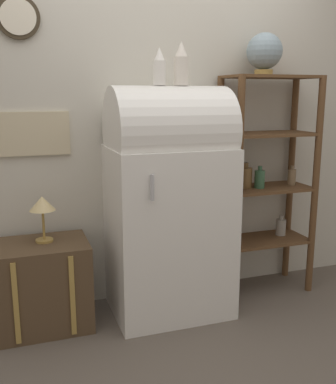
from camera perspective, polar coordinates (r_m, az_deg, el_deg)
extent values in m
plane|color=#60564C|center=(3.05, 1.74, -16.59)|extent=(12.00, 12.00, 0.00)
cube|color=beige|center=(3.21, -1.79, 10.15)|extent=(7.00, 0.05, 2.70)
cylinder|color=#382D1E|center=(3.06, -18.52, 20.32)|extent=(0.26, 0.03, 0.26)
cylinder|color=beige|center=(3.04, -18.51, 20.37)|extent=(0.21, 0.01, 0.21)
cube|color=#C6B793|center=(3.04, -16.95, 7.08)|extent=(0.48, 0.02, 0.28)
cube|color=white|center=(3.04, 0.12, -4.97)|extent=(0.77, 0.60, 1.14)
cylinder|color=white|center=(2.91, 0.13, 7.77)|extent=(0.76, 0.57, 0.57)
cylinder|color=#B7B7BC|center=(2.59, -2.02, 0.56)|extent=(0.02, 0.02, 0.15)
cube|color=brown|center=(3.03, -15.68, -11.32)|extent=(0.59, 0.43, 0.56)
cube|color=#AD8942|center=(2.83, -18.76, -13.33)|extent=(0.03, 0.01, 0.50)
cube|color=#AD8942|center=(2.84, -12.03, -12.80)|extent=(0.03, 0.01, 0.50)
cylinder|color=brown|center=(3.11, 8.89, -0.29)|extent=(0.05, 0.05, 1.60)
cylinder|color=brown|center=(3.45, 18.19, 0.47)|extent=(0.05, 0.05, 1.60)
cylinder|color=brown|center=(3.39, 6.42, 0.81)|extent=(0.05, 0.05, 1.60)
cylinder|color=brown|center=(3.70, 15.28, 1.42)|extent=(0.05, 0.05, 1.60)
cube|color=brown|center=(3.50, 12.05, -5.94)|extent=(0.66, 0.34, 0.02)
cube|color=brown|center=(3.40, 12.35, 0.48)|extent=(0.66, 0.34, 0.02)
cube|color=brown|center=(3.34, 12.67, 7.20)|extent=(0.66, 0.34, 0.02)
cube|color=brown|center=(3.33, 13.00, 14.06)|extent=(0.66, 0.34, 0.02)
cylinder|color=#9E998E|center=(3.60, 14.13, -4.35)|extent=(0.08, 0.08, 0.13)
cylinder|color=#9E998E|center=(3.58, 14.20, -3.15)|extent=(0.03, 0.03, 0.03)
cylinder|color=brown|center=(3.33, 9.79, 1.81)|extent=(0.10, 0.10, 0.15)
cylinder|color=brown|center=(3.32, 9.85, 3.38)|extent=(0.04, 0.04, 0.04)
cylinder|color=#335B3D|center=(3.34, 11.56, 1.60)|extent=(0.08, 0.08, 0.13)
cylinder|color=#335B3D|center=(3.32, 11.62, 2.97)|extent=(0.03, 0.03, 0.03)
cylinder|color=#7F6647|center=(3.51, 15.44, 1.84)|extent=(0.06, 0.06, 0.12)
cylinder|color=#7F6647|center=(3.50, 15.51, 3.02)|extent=(0.02, 0.02, 0.03)
cylinder|color=#AD8942|center=(3.34, 12.03, 14.61)|extent=(0.13, 0.13, 0.04)
sphere|color=#7F939E|center=(3.35, 12.15, 17.09)|extent=(0.25, 0.25, 0.25)
cylinder|color=white|center=(2.88, -1.10, 14.85)|extent=(0.08, 0.08, 0.15)
cone|color=white|center=(2.88, -1.11, 17.14)|extent=(0.07, 0.07, 0.08)
cylinder|color=silver|center=(2.93, 1.69, 15.07)|extent=(0.09, 0.09, 0.18)
cone|color=silver|center=(2.94, 1.70, 17.71)|extent=(0.08, 0.08, 0.09)
cylinder|color=#AD8942|center=(2.96, -15.42, -5.93)|extent=(0.11, 0.11, 0.02)
cylinder|color=#AD8942|center=(2.93, -15.53, -4.04)|extent=(0.02, 0.02, 0.19)
cone|color=#DBC184|center=(2.89, -15.69, -1.39)|extent=(0.16, 0.16, 0.09)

